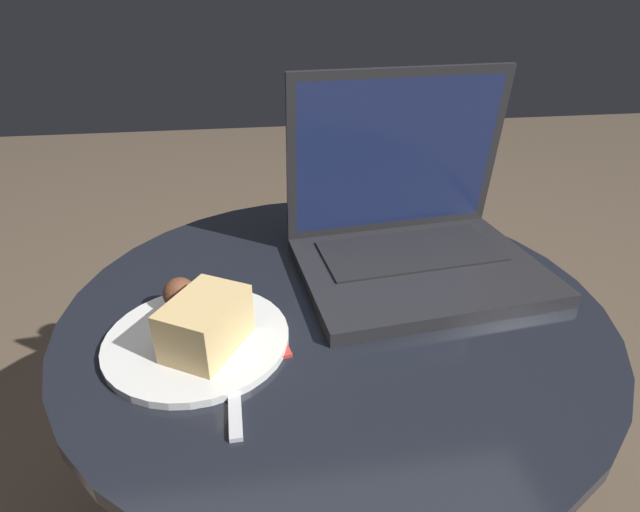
# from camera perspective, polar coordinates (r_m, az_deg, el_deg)

# --- Properties ---
(table) EXTENTS (0.66, 0.66, 0.53)m
(table) POSITION_cam_1_polar(r_m,az_deg,el_deg) (0.72, 1.48, -14.61)
(table) COLOR #515156
(table) RESTS_ON ground_plane
(napkin) EXTENTS (0.18, 0.14, 0.00)m
(napkin) POSITION_cam_1_polar(r_m,az_deg,el_deg) (0.58, -12.56, -9.41)
(napkin) COLOR #B7332D
(napkin) RESTS_ON table
(laptop) EXTENTS (0.34, 0.27, 0.26)m
(laptop) POSITION_cam_1_polar(r_m,az_deg,el_deg) (0.70, 10.42, 3.01)
(laptop) COLOR #232326
(laptop) RESTS_ON table
(beer_glass) EXTENTS (0.06, 0.06, 0.22)m
(beer_glass) POSITION_cam_1_polar(r_m,az_deg,el_deg) (0.75, -0.21, 10.19)
(beer_glass) COLOR brown
(beer_glass) RESTS_ON table
(snack_plate) EXTENTS (0.20, 0.20, 0.07)m
(snack_plate) POSITION_cam_1_polar(r_m,az_deg,el_deg) (0.56, -13.50, -7.91)
(snack_plate) COLOR silver
(snack_plate) RESTS_ON table
(fork) EXTENTS (0.03, 0.20, 0.00)m
(fork) POSITION_cam_1_polar(r_m,az_deg,el_deg) (0.55, -9.94, -11.04)
(fork) COLOR silver
(fork) RESTS_ON table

